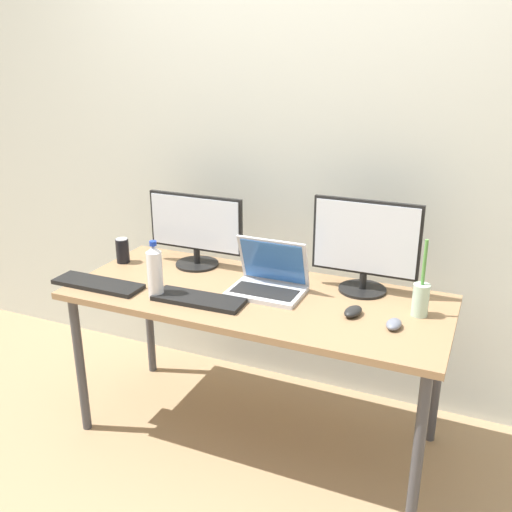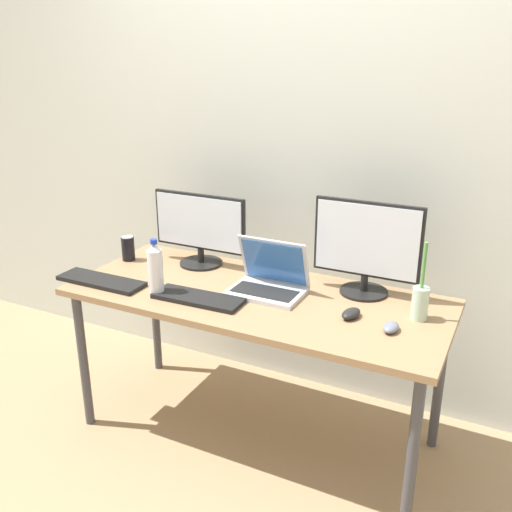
% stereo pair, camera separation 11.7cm
% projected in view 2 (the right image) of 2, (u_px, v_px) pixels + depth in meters
% --- Properties ---
extents(ground_plane, '(16.00, 16.00, 0.00)m').
position_uv_depth(ground_plane, '(256.00, 433.00, 2.78)').
color(ground_plane, '#9E7F5B').
extents(wall_back, '(7.00, 0.08, 2.60)m').
position_uv_depth(wall_back, '(309.00, 148.00, 2.83)').
color(wall_back, silver).
rests_on(wall_back, ground).
extents(work_desk, '(1.69, 0.70, 0.74)m').
position_uv_depth(work_desk, '(256.00, 307.00, 2.55)').
color(work_desk, '#424247').
rests_on(work_desk, ground).
extents(monitor_left, '(0.50, 0.21, 0.36)m').
position_uv_depth(monitor_left, '(200.00, 228.00, 2.81)').
color(monitor_left, black).
rests_on(monitor_left, work_desk).
extents(monitor_center, '(0.47, 0.21, 0.42)m').
position_uv_depth(monitor_center, '(367.00, 247.00, 2.46)').
color(monitor_center, black).
rests_on(monitor_center, work_desk).
extents(laptop_silver, '(0.32, 0.24, 0.24)m').
position_uv_depth(laptop_silver, '(269.00, 280.00, 2.53)').
color(laptop_silver, silver).
rests_on(laptop_silver, work_desk).
extents(keyboard_main, '(0.43, 0.14, 0.02)m').
position_uv_depth(keyboard_main, '(101.00, 281.00, 2.64)').
color(keyboard_main, black).
rests_on(keyboard_main, work_desk).
extents(keyboard_aux, '(0.40, 0.15, 0.02)m').
position_uv_depth(keyboard_aux, '(198.00, 298.00, 2.46)').
color(keyboard_aux, black).
rests_on(keyboard_aux, work_desk).
extents(mouse_by_keyboard, '(0.06, 0.10, 0.03)m').
position_uv_depth(mouse_by_keyboard, '(391.00, 327.00, 2.19)').
color(mouse_by_keyboard, slate).
rests_on(mouse_by_keyboard, work_desk).
extents(mouse_by_laptop, '(0.08, 0.12, 0.04)m').
position_uv_depth(mouse_by_laptop, '(351.00, 314.00, 2.30)').
color(mouse_by_laptop, black).
rests_on(mouse_by_laptop, work_desk).
extents(water_bottle, '(0.07, 0.07, 0.26)m').
position_uv_depth(water_bottle, '(155.00, 270.00, 2.48)').
color(water_bottle, silver).
rests_on(water_bottle, work_desk).
extents(soda_can_near_keyboard, '(0.07, 0.07, 0.13)m').
position_uv_depth(soda_can_near_keyboard, '(128.00, 248.00, 2.91)').
color(soda_can_near_keyboard, black).
rests_on(soda_can_near_keyboard, work_desk).
extents(bamboo_vase, '(0.07, 0.07, 0.32)m').
position_uv_depth(bamboo_vase, '(420.00, 301.00, 2.27)').
color(bamboo_vase, '#B2D1B7').
rests_on(bamboo_vase, work_desk).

